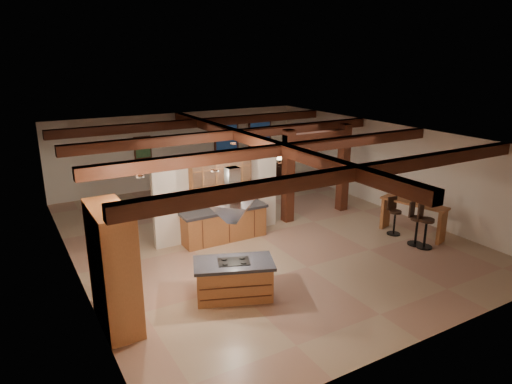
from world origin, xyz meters
The scene contains 23 objects.
ground centered at (0.00, 0.00, 0.00)m, with size 12.00×12.00×0.00m, color tan.
room_walls centered at (0.00, 0.00, 1.78)m, with size 12.00×12.00×12.00m.
ceiling_beams centered at (0.00, 0.00, 2.76)m, with size 10.00×12.00×0.28m.
timber_posts centered at (2.50, 0.50, 1.76)m, with size 2.50×0.30×2.90m.
partition_wall centered at (-1.00, 0.50, 1.10)m, with size 3.80×0.18×2.20m, color silver.
pantry_cabinet centered at (-4.67, -2.60, 1.20)m, with size 0.67×1.60×2.40m.
back_counter centered at (-1.00, 0.11, 0.48)m, with size 2.50×0.66×0.94m.
upper_display_cabinet centered at (-1.00, 0.31, 1.85)m, with size 1.80×0.36×0.95m.
range_hood centered at (-2.24, -2.84, 1.78)m, with size 1.10×1.10×1.40m.
back_windows centered at (2.80, 5.93, 1.50)m, with size 2.70×0.07×1.70m.
framed_art centered at (-1.50, 5.94, 1.70)m, with size 0.65×0.05×0.85m.
recessed_cans centered at (-2.53, -1.93, 2.87)m, with size 3.16×2.46×0.03m.
kitchen_island centered at (-2.24, -2.84, 0.43)m, with size 1.91×1.47×0.85m.
dining_table centered at (-0.16, 3.06, 0.35)m, with size 2.02×1.12×0.71m, color #3C1B0F.
sofa centered at (2.99, 5.20, 0.34)m, with size 2.33×0.91×0.68m, color black.
microwave centered at (-0.93, 0.11, 1.06)m, with size 0.44×0.30×0.24m, color #B5B5B9.
bar_counter centered at (3.88, -2.29, 0.68)m, with size 0.97×1.97×1.00m.
side_table centered at (4.28, 5.41, 0.27)m, with size 0.44×0.44×0.55m, color #3E1A0F.
table_lamp centered at (4.28, 5.41, 0.77)m, with size 0.26×0.26×0.31m.
bar_stool_a centered at (3.40, -2.81, 0.62)m, with size 0.46×0.47×1.22m.
bar_stool_b centered at (3.45, -3.07, 0.64)m, with size 0.47×0.48×1.26m.
bar_stool_c centered at (3.46, -1.97, 0.56)m, with size 0.39×0.39×1.11m.
dining_chairs centered at (-0.16, 3.06, 0.66)m, with size 2.25×2.25×1.29m.
Camera 1 is at (-6.26, -10.72, 5.08)m, focal length 32.00 mm.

